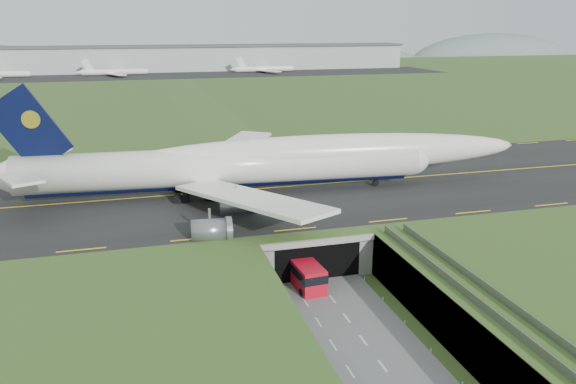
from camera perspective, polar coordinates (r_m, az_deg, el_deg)
name	(u,v)px	position (r m, az deg, el deg)	size (l,w,h in m)	color
ground	(338,308)	(70.46, 5.08, -11.65)	(900.00, 900.00, 0.00)	#344F1F
airfield_deck	(338,286)	(69.10, 5.14, -9.46)	(800.00, 800.00, 6.00)	gray
trench_road	(361,339)	(64.38, 7.47, -14.57)	(12.00, 75.00, 0.20)	slate
taxiway	(273,188)	(97.53, -1.55, 0.41)	(800.00, 44.00, 0.18)	black
tunnel_portal	(299,235)	(83.50, 1.16, -4.41)	(17.00, 22.30, 6.00)	gray
guideway	(521,337)	(58.30, 22.59, -13.45)	(3.00, 53.00, 7.05)	#A8A8A3
jumbo_jet	(264,163)	(93.59, -2.48, 2.98)	(91.12, 59.08, 19.59)	white
shuttle_tram	(304,273)	(74.84, 1.68, -8.21)	(3.83, 8.68, 3.43)	red
cargo_terminal	(168,58)	(358.60, -12.14, 13.16)	(320.00, 67.00, 15.60)	#B2B2B2
distant_hills	(235,70)	(497.02, -5.40, 12.23)	(700.00, 91.00, 60.00)	slate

